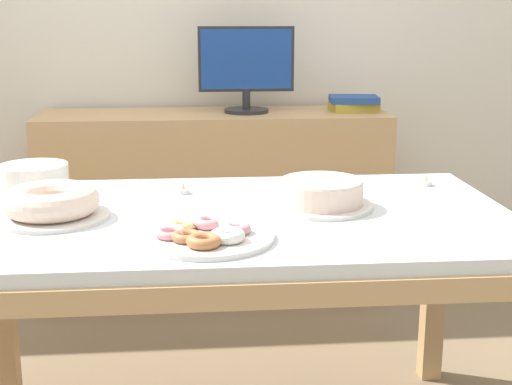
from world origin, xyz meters
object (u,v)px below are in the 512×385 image
book_stack (354,103)px  tealight_right_edge (183,190)px  tealight_near_cakes (426,183)px  plate_stack (34,179)px  cake_golden_bundt (52,204)px  computer_monitor (246,70)px  cake_chocolate_round (321,195)px  pastry_platter (208,235)px  tealight_left_edge (296,183)px

book_stack → tealight_right_edge: book_stack is taller
tealight_near_cakes → plate_stack: bearing=179.4°
cake_golden_bundt → computer_monitor: bearing=64.0°
book_stack → cake_golden_bundt: 1.70m
cake_chocolate_round → pastry_platter: 0.43m
pastry_platter → tealight_left_edge: (0.30, 0.55, -0.01)m
cake_chocolate_round → pastry_platter: cake_chocolate_round is taller
tealight_right_edge → cake_chocolate_round: bearing=-26.8°
computer_monitor → cake_golden_bundt: bearing=-116.0°
computer_monitor → pastry_platter: (-0.21, -1.51, -0.28)m
cake_chocolate_round → tealight_near_cakes: 0.45m
plate_stack → tealight_near_cakes: bearing=-0.6°
computer_monitor → book_stack: 0.51m
tealight_right_edge → computer_monitor: bearing=75.2°
cake_golden_bundt → tealight_right_edge: 0.43m
pastry_platter → cake_golden_bundt: bearing=150.8°
plate_stack → tealight_left_edge: bearing=1.6°
plate_stack → tealight_left_edge: 0.82m
tealight_right_edge → tealight_left_edge: size_ratio=1.00×
tealight_near_cakes → tealight_left_edge: same height
pastry_platter → plate_stack: (-0.53, 0.53, 0.03)m
book_stack → tealight_near_cakes: bearing=-88.8°
tealight_left_edge → cake_chocolate_round: bearing=-82.9°
pastry_platter → tealight_right_edge: (-0.07, 0.48, -0.01)m
book_stack → tealight_left_edge: size_ratio=5.79×
pastry_platter → tealight_near_cakes: size_ratio=8.24×
computer_monitor → book_stack: bearing=0.2°
cake_golden_bundt → tealight_right_edge: bearing=35.1°
computer_monitor → pastry_platter: 1.55m
pastry_platter → tealight_near_cakes: pastry_platter is taller
tealight_left_edge → pastry_platter: bearing=-118.1°
plate_stack → tealight_right_edge: (0.46, -0.05, -0.03)m
pastry_platter → plate_stack: bearing=134.7°
plate_stack → book_stack: bearing=38.8°
book_stack → plate_stack: (-1.22, -0.98, -0.10)m
cake_chocolate_round → pastry_platter: (-0.33, -0.28, -0.02)m
cake_golden_bundt → plate_stack: plate_stack is taller
cake_golden_bundt → tealight_left_edge: size_ratio=7.70×
computer_monitor → pastry_platter: bearing=-97.8°
tealight_right_edge → tealight_left_edge: bearing=11.5°
pastry_platter → tealight_right_edge: 0.48m
cake_chocolate_round → tealight_right_edge: cake_chocolate_round is taller
tealight_right_edge → cake_golden_bundt: bearing=-144.9°
book_stack → pastry_platter: book_stack is taller
cake_golden_bundt → tealight_near_cakes: bearing=14.2°
computer_monitor → plate_stack: 1.25m
cake_chocolate_round → tealight_near_cakes: cake_chocolate_round is taller
book_stack → cake_chocolate_round: (-0.37, -1.23, -0.11)m
cake_golden_bundt → book_stack: bearing=49.0°
cake_golden_bundt → tealight_right_edge: cake_golden_bundt is taller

